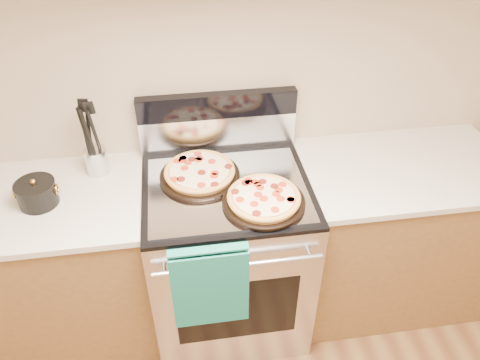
{
  "coord_description": "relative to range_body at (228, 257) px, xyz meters",
  "views": [
    {
      "loc": [
        -0.18,
        0.01,
        2.24
      ],
      "look_at": [
        0.05,
        1.55,
        1.02
      ],
      "focal_mm": 35.0,
      "sensor_mm": 36.0,
      "label": 1
    }
  ],
  "objects": [
    {
      "name": "countertop_right",
      "position": [
        0.88,
        0.03,
        0.45
      ],
      "size": [
        1.02,
        0.64,
        0.03
      ],
      "primitive_type": "cube",
      "color": "#B7B1A4",
      "rests_on": "cabinet_right"
    },
    {
      "name": "countertop_left",
      "position": [
        -0.88,
        0.03,
        0.45
      ],
      "size": [
        1.02,
        0.64,
        0.03
      ],
      "primitive_type": "cube",
      "color": "#B7B1A4",
      "rests_on": "cabinet_left"
    },
    {
      "name": "dish_towel",
      "position": [
        -0.12,
        -0.38,
        0.25
      ],
      "size": [
        0.32,
        0.05,
        0.42
      ],
      "primitive_type": null,
      "color": "#177762",
      "rests_on": "oven_handle"
    },
    {
      "name": "wall_back",
      "position": [
        0.0,
        0.35,
        0.9
      ],
      "size": [
        4.0,
        0.0,
        4.0
      ],
      "primitive_type": "plane",
      "rotation": [
        1.57,
        0.0,
        0.0
      ],
      "color": "tan",
      "rests_on": "ground"
    },
    {
      "name": "cabinet_right",
      "position": [
        0.88,
        0.03,
        -0.01
      ],
      "size": [
        1.0,
        0.62,
        0.88
      ],
      "primitive_type": "cube",
      "color": "brown",
      "rests_on": "ground"
    },
    {
      "name": "backsplash_upper",
      "position": [
        0.0,
        0.31,
        0.71
      ],
      "size": [
        0.76,
        0.06,
        0.12
      ],
      "primitive_type": "cube",
      "color": "black",
      "rests_on": "backsplash_lower"
    },
    {
      "name": "pepperoni_pizza_back",
      "position": [
        -0.11,
        0.07,
        0.5
      ],
      "size": [
        0.45,
        0.45,
        0.05
      ],
      "primitive_type": null,
      "rotation": [
        0.0,
        0.0,
        -0.29
      ],
      "color": "#BC8439",
      "rests_on": "foil_sheet"
    },
    {
      "name": "oven_handle",
      "position": [
        0.0,
        -0.38,
        0.35
      ],
      "size": [
        0.7,
        0.03,
        0.03
      ],
      "primitive_type": "cylinder",
      "rotation": [
        0.0,
        1.57,
        0.0
      ],
      "color": "silver",
      "rests_on": "range_body"
    },
    {
      "name": "cabinet_left",
      "position": [
        -0.88,
        0.03,
        -0.01
      ],
      "size": [
        1.0,
        0.62,
        0.88
      ],
      "primitive_type": "cube",
      "color": "brown",
      "rests_on": "ground"
    },
    {
      "name": "pepperoni_pizza_front",
      "position": [
        0.14,
        -0.15,
        0.5
      ],
      "size": [
        0.42,
        0.42,
        0.05
      ],
      "primitive_type": null,
      "rotation": [
        0.0,
        0.0,
        -0.23
      ],
      "color": "#BC8439",
      "rests_on": "foil_sheet"
    },
    {
      "name": "backsplash_lower",
      "position": [
        0.0,
        0.31,
        0.56
      ],
      "size": [
        0.76,
        0.06,
        0.18
      ],
      "primitive_type": "cube",
      "color": "silver",
      "rests_on": "cooktop"
    },
    {
      "name": "foil_sheet",
      "position": [
        0.0,
        -0.03,
        0.47
      ],
      "size": [
        0.7,
        0.55,
        0.01
      ],
      "primitive_type": "cube",
      "color": "gray",
      "rests_on": "cooktop"
    },
    {
      "name": "utensil_crock",
      "position": [
        -0.58,
        0.2,
        0.52
      ],
      "size": [
        0.13,
        0.13,
        0.13
      ],
      "primitive_type": "cylinder",
      "rotation": [
        0.0,
        0.0,
        0.28
      ],
      "color": "silver",
      "rests_on": "countertop_left"
    },
    {
      "name": "cooktop",
      "position": [
        0.0,
        0.0,
        0.46
      ],
      "size": [
        0.76,
        0.68,
        0.02
      ],
      "primitive_type": "cube",
      "color": "black",
      "rests_on": "range_body"
    },
    {
      "name": "oven_window",
      "position": [
        0.0,
        -0.34,
        0.0
      ],
      "size": [
        0.56,
        0.01,
        0.4
      ],
      "primitive_type": "cube",
      "color": "black",
      "rests_on": "range_body"
    },
    {
      "name": "range_body",
      "position": [
        0.0,
        0.0,
        0.0
      ],
      "size": [
        0.76,
        0.68,
        0.9
      ],
      "primitive_type": "cube",
      "color": "#B7B7BC",
      "rests_on": "ground"
    },
    {
      "name": "saucepan",
      "position": [
        -0.82,
        0.01,
        0.51
      ],
      "size": [
        0.16,
        0.16,
        0.1
      ],
      "primitive_type": "cylinder",
      "rotation": [
        0.0,
        0.0,
        0.0
      ],
      "color": "black",
      "rests_on": "countertop_left"
    }
  ]
}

